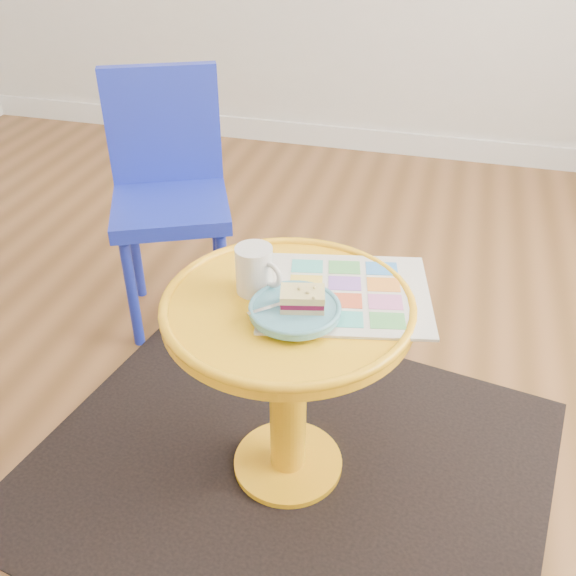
% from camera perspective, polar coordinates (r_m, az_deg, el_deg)
% --- Properties ---
extents(floor, '(4.00, 4.00, 0.00)m').
position_cam_1_polar(floor, '(2.08, -11.27, -7.31)').
color(floor, brown).
rests_on(floor, ground).
extents(room_walls, '(4.00, 4.00, 4.00)m').
position_cam_1_polar(room_walls, '(3.23, -20.17, 8.34)').
color(room_walls, silver).
rests_on(room_walls, ground).
extents(rug, '(1.47, 1.30, 0.01)m').
position_cam_1_polar(rug, '(1.77, 0.00, -15.46)').
color(rug, black).
rests_on(rug, ground).
extents(side_table, '(0.56, 0.56, 0.53)m').
position_cam_1_polar(side_table, '(1.50, 0.00, -6.02)').
color(side_table, '#F8AC14').
rests_on(side_table, ground).
extents(chair, '(0.48, 0.48, 0.82)m').
position_cam_1_polar(chair, '(2.13, -10.56, 9.14)').
color(chair, '#1C2BB6').
rests_on(chair, ground).
extents(newspaper, '(0.43, 0.39, 0.01)m').
position_cam_1_polar(newspaper, '(1.44, 5.07, -0.46)').
color(newspaper, silver).
rests_on(newspaper, side_table).
extents(mug, '(0.12, 0.08, 0.11)m').
position_cam_1_polar(mug, '(1.42, -2.94, 1.73)').
color(mug, silver).
rests_on(mug, side_table).
extents(plate, '(0.19, 0.19, 0.02)m').
position_cam_1_polar(plate, '(1.35, 0.61, -1.98)').
color(plate, '#549DB3').
rests_on(plate, newspaper).
extents(cake_slice, '(0.10, 0.08, 0.04)m').
position_cam_1_polar(cake_slice, '(1.34, 1.30, -0.96)').
color(cake_slice, '#D3BC8C').
rests_on(cake_slice, plate).
extents(fork, '(0.11, 0.11, 0.00)m').
position_cam_1_polar(fork, '(1.35, -0.62, -1.46)').
color(fork, silver).
rests_on(fork, plate).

